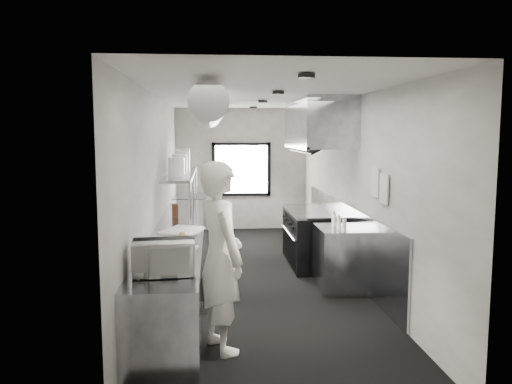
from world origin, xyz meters
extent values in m
cube|color=black|center=(0.00, 0.00, 0.00)|extent=(3.00, 8.00, 0.01)
cube|color=silver|center=(0.00, 0.00, 2.80)|extent=(3.00, 8.00, 0.01)
cube|color=silver|center=(0.00, 4.00, 1.40)|extent=(3.00, 0.02, 2.80)
cube|color=silver|center=(0.00, -4.00, 1.40)|extent=(3.00, 0.02, 2.80)
cube|color=silver|center=(-1.50, 0.00, 1.40)|extent=(0.02, 8.00, 2.80)
cube|color=silver|center=(1.50, 0.00, 1.40)|extent=(0.02, 8.00, 2.80)
cube|color=gray|center=(1.48, 0.30, 0.55)|extent=(0.03, 5.50, 1.10)
cylinder|color=#919299|center=(-0.70, 0.40, 2.55)|extent=(0.40, 6.40, 0.40)
cube|color=white|center=(0.00, 3.96, 1.40)|extent=(1.20, 0.03, 1.10)
cube|color=black|center=(0.00, 3.98, 1.98)|extent=(1.36, 0.03, 0.08)
cube|color=black|center=(0.00, 3.98, 0.82)|extent=(1.36, 0.03, 0.08)
cube|color=black|center=(-0.64, 3.98, 1.40)|extent=(0.08, 0.03, 1.25)
cube|color=black|center=(0.64, 3.98, 1.40)|extent=(0.08, 0.03, 1.25)
cube|color=gray|center=(1.10, 0.70, 2.40)|extent=(0.80, 2.20, 0.80)
cube|color=gray|center=(0.72, 0.70, 2.01)|extent=(0.05, 2.20, 0.05)
cube|color=black|center=(1.02, 0.70, 2.06)|extent=(0.50, 2.10, 0.28)
cube|color=gray|center=(-1.15, -0.50, 0.45)|extent=(0.70, 6.00, 0.90)
cube|color=gray|center=(-1.20, 1.00, 1.55)|extent=(0.45, 3.00, 0.04)
cylinder|color=gray|center=(-1.00, -0.40, 1.22)|extent=(0.04, 0.04, 0.66)
cylinder|color=gray|center=(-1.00, 1.00, 1.22)|extent=(0.04, 0.04, 0.66)
cylinder|color=gray|center=(-1.00, 2.40, 1.22)|extent=(0.04, 0.04, 0.66)
cube|color=black|center=(1.05, 0.70, 0.45)|extent=(0.85, 1.60, 0.90)
cube|color=gray|center=(1.05, 0.70, 0.92)|extent=(0.85, 1.60, 0.04)
cube|color=gray|center=(0.64, 0.70, 0.45)|extent=(0.03, 1.55, 0.80)
cylinder|color=gray|center=(0.61, 0.70, 0.55)|extent=(0.03, 1.30, 0.03)
cube|color=gray|center=(1.15, -0.70, 0.45)|extent=(0.65, 0.80, 0.90)
cube|color=gray|center=(-1.15, 3.20, 0.45)|extent=(0.70, 1.20, 0.90)
cube|color=silver|center=(1.47, -1.20, 1.60)|extent=(0.02, 0.28, 0.38)
cube|color=silver|center=(1.47, -1.55, 1.55)|extent=(0.02, 0.28, 0.38)
imported|color=white|center=(-0.60, -2.60, 0.98)|extent=(0.72, 0.85, 1.97)
imported|color=silver|center=(-1.15, -2.89, 1.06)|extent=(0.58, 0.46, 0.33)
cylinder|color=#A6B0A2|center=(-1.34, -2.74, 0.95)|extent=(0.19, 0.19, 0.11)
cylinder|color=#A6B0A2|center=(-1.34, -2.53, 0.94)|extent=(0.13, 0.13, 0.09)
cube|color=white|center=(-1.02, -1.87, 0.90)|extent=(0.36, 0.42, 0.01)
cylinder|color=white|center=(-1.06, -1.33, 0.91)|extent=(0.21, 0.21, 0.01)
sphere|color=tan|center=(-1.06, -1.33, 0.96)|extent=(0.09, 0.09, 0.09)
cube|color=white|center=(-1.09, -0.75, 0.91)|extent=(0.67, 0.75, 0.02)
cube|color=#4D2B1B|center=(-1.27, 0.39, 1.01)|extent=(0.12, 0.20, 0.21)
cylinder|color=white|center=(-1.23, 0.26, 1.72)|extent=(0.32, 0.32, 0.30)
cylinder|color=white|center=(-1.21, 0.71, 1.73)|extent=(0.26, 0.26, 0.33)
cylinder|color=white|center=(-1.19, 1.18, 1.75)|extent=(0.30, 0.30, 0.36)
cylinder|color=white|center=(-1.20, 1.79, 1.76)|extent=(0.32, 0.32, 0.38)
cylinder|color=white|center=(1.13, -0.97, 0.99)|extent=(0.07, 0.07, 0.17)
cylinder|color=white|center=(1.10, -0.82, 0.98)|extent=(0.07, 0.07, 0.16)
cylinder|color=white|center=(1.12, -0.71, 0.99)|extent=(0.06, 0.06, 0.17)
cylinder|color=white|center=(1.08, -0.58, 0.99)|extent=(0.07, 0.07, 0.17)
cylinder|color=white|center=(1.11, -0.44, 0.99)|extent=(0.08, 0.08, 0.18)
camera|label=1|loc=(-0.67, -7.68, 2.26)|focal=35.52mm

